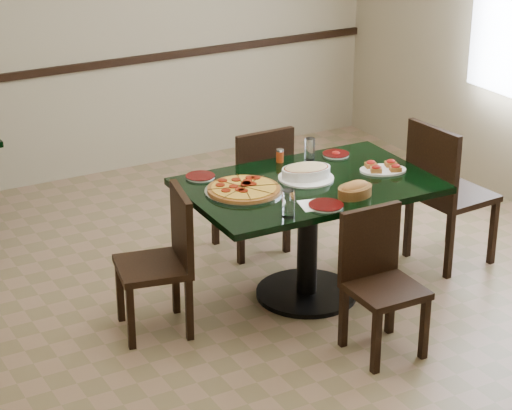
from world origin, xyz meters
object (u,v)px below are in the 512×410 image
chair_left (165,255)px  bruschetta_platter (383,168)px  chair_far (257,184)px  main_table (308,211)px  chair_right (444,186)px  pepperoni_pizza (244,189)px  chair_near (378,274)px  lasagna_casserole (306,172)px  bread_basket (355,190)px

chair_left → bruschetta_platter: bearing=97.3°
chair_far → chair_left: (-0.96, -0.64, -0.03)m
main_table → chair_far: bearing=88.4°
chair_right → pepperoni_pizza: size_ratio=2.12×
chair_far → chair_right: 1.21m
chair_left → pepperoni_pizza: chair_left is taller
chair_near → lasagna_casserole: 0.84m
chair_right → chair_far: bearing=48.7°
chair_far → bruschetta_platter: size_ratio=2.60×
lasagna_casserole → bruschetta_platter: 0.49m
main_table → lasagna_casserole: size_ratio=4.44×
bread_basket → pepperoni_pizza: bearing=135.3°
bruschetta_platter → chair_left: bearing=-161.8°
chair_near → chair_left: size_ratio=0.96×
bruschetta_platter → pepperoni_pizza: bearing=-164.6°
chair_left → pepperoni_pizza: 0.59m
chair_left → lasagna_casserole: 0.99m
chair_far → bruschetta_platter: 0.93m
chair_far → lasagna_casserole: size_ratio=2.66×
chair_near → bread_basket: bearing=76.7°
chair_far → chair_near: chair_far is taller
chair_far → pepperoni_pizza: bearing=54.1°
chair_near → chair_left: chair_left is taller
chair_left → pepperoni_pizza: bearing=102.3°
chair_far → bread_basket: chair_far is taller
chair_right → chair_left: chair_right is taller
chair_far → chair_left: bearing=32.9°
lasagna_casserole → bruschetta_platter: size_ratio=0.98×
chair_right → pepperoni_pizza: bearing=82.1°
main_table → lasagna_casserole: lasagna_casserole is taller
lasagna_casserole → chair_left: bearing=-169.4°
chair_far → pepperoni_pizza: (-0.45, -0.64, 0.27)m
chair_far → chair_left: size_ratio=1.05×
chair_near → chair_right: size_ratio=0.84×
pepperoni_pizza → bread_basket: bearing=-35.3°
chair_far → lasagna_casserole: (-0.02, -0.64, 0.30)m
bread_basket → chair_right: bearing=7.7°
chair_near → bread_basket: bread_basket is taller
main_table → bruschetta_platter: 0.54m
chair_far → bread_basket: (0.07, -1.01, 0.29)m
bruschetta_platter → chair_far: bearing=143.9°
main_table → bruschetta_platter: size_ratio=4.35×
main_table → bread_basket: 0.40m
main_table → chair_near: bearing=-87.4°
chair_left → pepperoni_pizza: (0.51, 0.00, 0.30)m
lasagna_casserole → bruschetta_platter: (0.48, -0.12, -0.02)m
bread_basket → bruschetta_platter: (0.38, 0.25, -0.02)m
chair_far → lasagna_casserole: chair_far is taller
bruschetta_platter → lasagna_casserole: bearing=-171.3°
bruschetta_platter → main_table: bearing=-164.1°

